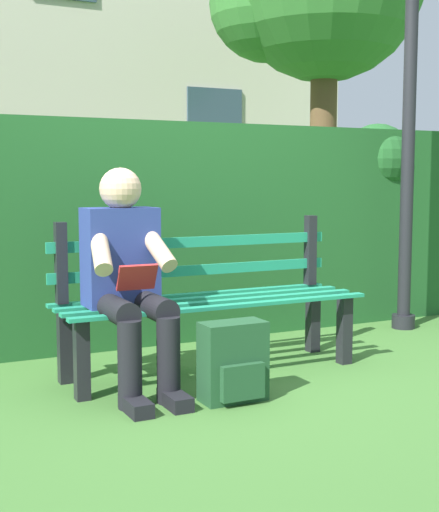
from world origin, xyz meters
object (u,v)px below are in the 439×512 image
park_bench (207,298)px  lamp_post (412,15)px  backpack (233,362)px  person_seated (128,274)px

park_bench → lamp_post: size_ratio=0.50×
backpack → lamp_post: (-1.93, -0.99, 2.06)m
person_seated → park_bench: bearing=-162.8°
park_bench → lamp_post: 2.61m
person_seated → lamp_post: lamp_post is taller
person_seated → lamp_post: 2.91m
person_seated → backpack: (-0.40, 0.41, -0.42)m
person_seated → backpack: bearing=134.0°
park_bench → backpack: (0.13, 0.58, -0.22)m
park_bench → backpack: 0.63m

